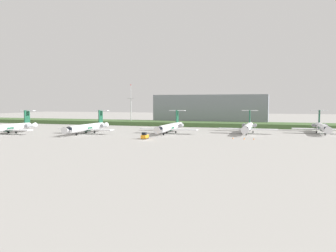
# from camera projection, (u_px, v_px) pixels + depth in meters

# --- Properties ---
(ground_plane) EXTENTS (500.00, 500.00, 0.00)m
(ground_plane) POSITION_uv_depth(u_px,v_px,m) (172.00, 132.00, 137.59)
(ground_plane) COLOR #9E9B96
(grass_berm) EXTENTS (320.00, 20.00, 2.07)m
(grass_berm) POSITION_uv_depth(u_px,v_px,m) (194.00, 124.00, 176.15)
(grass_berm) COLOR #426033
(grass_berm) RESTS_ON ground
(regional_jet_nearest) EXTENTS (22.81, 31.00, 9.00)m
(regional_jet_nearest) POSITION_uv_depth(u_px,v_px,m) (9.00, 127.00, 131.23)
(regional_jet_nearest) COLOR white
(regional_jet_nearest) RESTS_ON ground
(regional_jet_second) EXTENTS (22.81, 31.00, 9.00)m
(regional_jet_second) POSITION_uv_depth(u_px,v_px,m) (88.00, 127.00, 132.20)
(regional_jet_second) COLOR white
(regional_jet_second) RESTS_ON ground
(regional_jet_third) EXTENTS (22.81, 31.00, 9.00)m
(regional_jet_third) POSITION_uv_depth(u_px,v_px,m) (170.00, 127.00, 132.98)
(regional_jet_third) COLOR white
(regional_jet_third) RESTS_ON ground
(regional_jet_fourth) EXTENTS (22.81, 31.00, 9.00)m
(regional_jet_fourth) POSITION_uv_depth(u_px,v_px,m) (248.00, 127.00, 133.02)
(regional_jet_fourth) COLOR white
(regional_jet_fourth) RESTS_ON ground
(regional_jet_fifth) EXTENTS (22.81, 31.00, 9.00)m
(regional_jet_fifth) POSITION_uv_depth(u_px,v_px,m) (322.00, 127.00, 132.48)
(regional_jet_fifth) COLOR white
(regional_jet_fifth) RESTS_ON ground
(antenna_mast) EXTENTS (4.40, 0.50, 22.24)m
(antenna_mast) POSITION_uv_depth(u_px,v_px,m) (131.00, 108.00, 188.67)
(antenna_mast) COLOR #B2B2B7
(antenna_mast) RESTS_ON ground
(distant_hangar) EXTENTS (62.39, 28.40, 16.42)m
(distant_hangar) POSITION_uv_depth(u_px,v_px,m) (212.00, 109.00, 194.42)
(distant_hangar) COLOR gray
(distant_hangar) RESTS_ON ground
(baggage_tug) EXTENTS (1.72, 3.20, 2.30)m
(baggage_tug) POSITION_uv_depth(u_px,v_px,m) (145.00, 136.00, 112.48)
(baggage_tug) COLOR orange
(baggage_tug) RESTS_ON ground
(safety_cone_front_marker) EXTENTS (0.44, 0.44, 0.55)m
(safety_cone_front_marker) POSITION_uv_depth(u_px,v_px,m) (233.00, 138.00, 113.54)
(safety_cone_front_marker) COLOR orange
(safety_cone_front_marker) RESTS_ON ground
(safety_cone_mid_marker) EXTENTS (0.44, 0.44, 0.55)m
(safety_cone_mid_marker) POSITION_uv_depth(u_px,v_px,m) (244.00, 138.00, 112.01)
(safety_cone_mid_marker) COLOR orange
(safety_cone_mid_marker) RESTS_ON ground
(safety_cone_rear_marker) EXTENTS (0.44, 0.44, 0.55)m
(safety_cone_rear_marker) POSITION_uv_depth(u_px,v_px,m) (254.00, 139.00, 111.05)
(safety_cone_rear_marker) COLOR orange
(safety_cone_rear_marker) RESTS_ON ground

